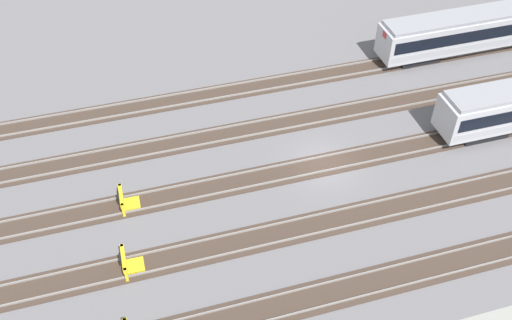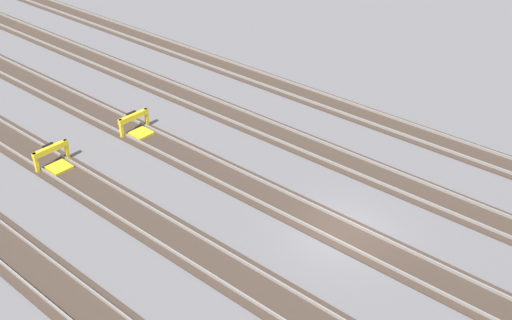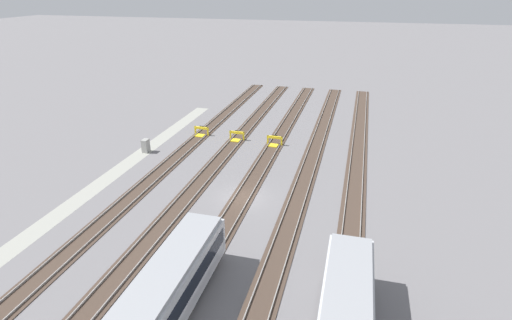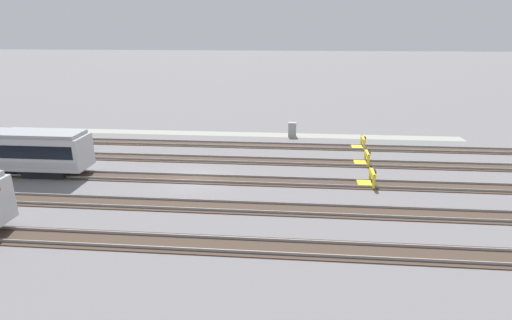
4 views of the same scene
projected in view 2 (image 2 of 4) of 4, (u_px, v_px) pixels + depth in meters
The scene contains 7 objects.
ground_plane at pixel (341, 233), 26.72m from camera, with size 400.00×400.00×0.00m, color slate.
rail_track_near_inner at pixel (269, 295), 23.39m from camera, with size 90.00×2.24×0.21m.
rail_track_middle at pixel (342, 232), 26.70m from camera, with size 90.00×2.24×0.21m.
rail_track_far_inner at pixel (398, 183), 30.01m from camera, with size 90.00×2.23×0.21m.
rail_track_farthest at pixel (444, 143), 33.31m from camera, with size 90.00×2.23×0.21m.
bumper_stop_near_inner_track at pixel (54, 159), 31.05m from camera, with size 1.36×2.01×1.22m.
bumper_stop_middle_track at pixel (137, 125), 34.09m from camera, with size 1.37×2.01×1.22m.
Camera 2 is at (10.64, -18.41, 16.95)m, focal length 42.00 mm.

